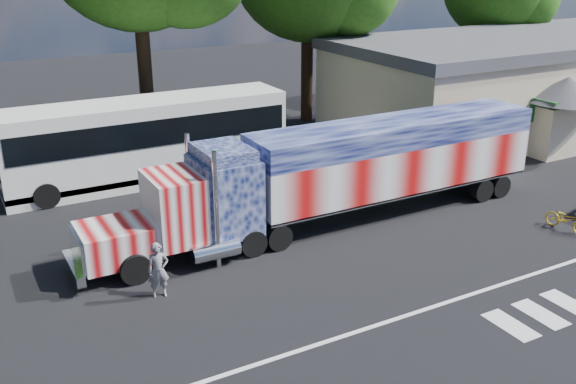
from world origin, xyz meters
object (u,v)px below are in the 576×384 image
coach_bus (148,139)px  bicycle (567,219)px  semi_truck (345,171)px  woman (158,270)px

coach_bus → bicycle: (11.83, -12.94, -1.46)m
semi_truck → coach_bus: 9.65m
semi_truck → coach_bus: size_ratio=1.48×
coach_bus → woman: (-2.97, -10.32, -1.03)m
coach_bus → semi_truck: bearing=-58.4°
woman → bicycle: bearing=0.2°
woman → bicycle: 15.03m
semi_truck → woman: bearing=-165.3°
coach_bus → woman: size_ratio=7.24×
coach_bus → bicycle: bearing=-47.6°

